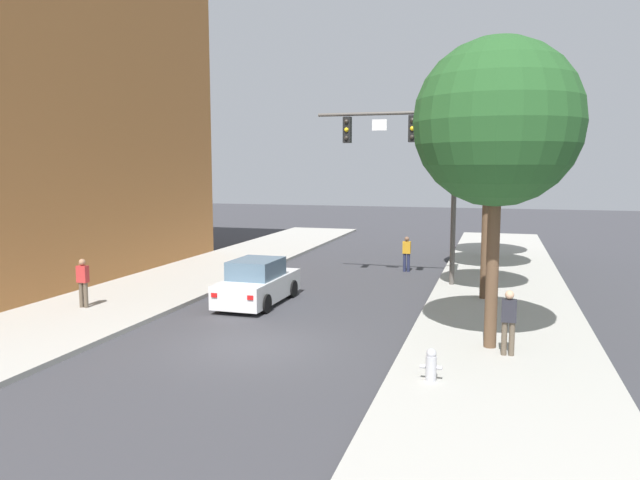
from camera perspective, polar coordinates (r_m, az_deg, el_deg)
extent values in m
plane|color=#38383D|center=(16.67, -6.47, -9.89)|extent=(120.00, 120.00, 0.00)
cube|color=#A8A59E|center=(20.02, -24.04, -7.38)|extent=(5.00, 60.00, 0.15)
cube|color=#A8A59E|center=(15.43, 16.84, -11.23)|extent=(5.00, 60.00, 0.15)
cylinder|color=#514C47|center=(24.39, 12.54, 4.59)|extent=(0.20, 0.20, 7.50)
cylinder|color=#514C47|center=(24.81, 6.17, 11.79)|extent=(5.56, 0.14, 0.14)
cube|color=black|center=(24.59, 8.74, 10.34)|extent=(0.32, 0.28, 1.05)
sphere|color=#2D2823|center=(24.47, 8.71, 11.13)|extent=(0.18, 0.18, 0.18)
sphere|color=yellow|center=(24.44, 8.69, 10.36)|extent=(0.18, 0.18, 0.18)
sphere|color=#2D2823|center=(24.42, 8.68, 9.59)|extent=(0.18, 0.18, 0.18)
cube|color=black|center=(25.09, 2.59, 10.34)|extent=(0.32, 0.28, 1.05)
sphere|color=#2D2823|center=(24.97, 2.51, 11.11)|extent=(0.18, 0.18, 0.18)
sphere|color=yellow|center=(24.95, 2.51, 10.36)|extent=(0.18, 0.18, 0.18)
sphere|color=#2D2823|center=(24.93, 2.50, 9.60)|extent=(0.18, 0.18, 0.18)
cube|color=white|center=(24.80, 5.63, 10.76)|extent=(0.60, 0.03, 0.44)
cube|color=silver|center=(21.57, -5.86, -4.50)|extent=(1.77, 4.23, 0.80)
cube|color=slate|center=(21.30, -6.04, -2.68)|extent=(1.53, 2.03, 0.64)
cylinder|color=black|center=(23.10, -6.42, -4.36)|extent=(0.23, 0.64, 0.64)
cylinder|color=black|center=(22.51, -2.65, -4.62)|extent=(0.23, 0.64, 0.64)
cylinder|color=black|center=(20.80, -9.33, -5.66)|extent=(0.23, 0.64, 0.64)
cylinder|color=black|center=(20.14, -5.20, -6.01)|extent=(0.23, 0.64, 0.64)
cube|color=red|center=(19.93, -9.97, -5.16)|extent=(0.20, 0.04, 0.14)
cube|color=red|center=(19.39, -6.60, -5.44)|extent=(0.20, 0.04, 0.14)
cylinder|color=brown|center=(21.73, -21.60, -4.82)|extent=(0.14, 0.14, 0.85)
cylinder|color=brown|center=(21.63, -21.23, -4.86)|extent=(0.14, 0.14, 0.85)
cube|color=#B72D2D|center=(21.55, -21.50, -3.01)|extent=(0.36, 0.22, 0.56)
sphere|color=#9E7051|center=(21.49, -21.54, -1.96)|extent=(0.22, 0.22, 0.22)
cylinder|color=#232847|center=(28.27, 7.98, -2.12)|extent=(0.14, 0.14, 0.85)
cylinder|color=#232847|center=(28.24, 8.34, -2.13)|extent=(0.14, 0.14, 0.85)
cube|color=orange|center=(28.15, 8.19, -0.70)|extent=(0.36, 0.22, 0.56)
sphere|color=brown|center=(28.11, 8.20, 0.10)|extent=(0.22, 0.22, 0.22)
cylinder|color=brown|center=(15.86, 16.99, -8.86)|extent=(0.14, 0.14, 0.85)
cylinder|color=brown|center=(15.86, 17.65, -8.88)|extent=(0.14, 0.14, 0.85)
cube|color=#26262D|center=(15.69, 17.41, -6.39)|extent=(0.36, 0.22, 0.56)
sphere|color=tan|center=(15.60, 17.46, -4.96)|extent=(0.22, 0.22, 0.22)
cylinder|color=#B2B2B7|center=(13.71, 10.44, -11.82)|extent=(0.24, 0.24, 0.55)
sphere|color=#B2B2B7|center=(13.60, 10.47, -10.48)|extent=(0.22, 0.22, 0.22)
cylinder|color=#B2B2B7|center=(13.72, 9.68, -11.67)|extent=(0.12, 0.09, 0.09)
cylinder|color=#B2B2B7|center=(13.68, 11.21, -11.75)|extent=(0.12, 0.09, 0.09)
cylinder|color=brown|center=(16.10, 15.96, -2.53)|extent=(0.32, 0.32, 4.18)
sphere|color=#235123|center=(15.94, 16.40, 10.60)|extent=(4.21, 4.21, 4.21)
cylinder|color=brown|center=(22.12, 15.41, 0.58)|extent=(0.32, 0.32, 4.64)
sphere|color=#2D6028|center=(22.04, 15.72, 10.20)|extent=(3.69, 3.69, 3.69)
cylinder|color=brown|center=(27.40, 15.75, 2.08)|extent=(0.32, 0.32, 4.98)
sphere|color=#235123|center=(27.39, 16.03, 10.71)|extent=(4.36, 4.36, 4.36)
cylinder|color=brown|center=(32.61, 15.84, 1.59)|extent=(0.32, 0.32, 3.61)
sphere|color=#2D6028|center=(32.50, 16.03, 7.59)|extent=(4.29, 4.29, 4.29)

